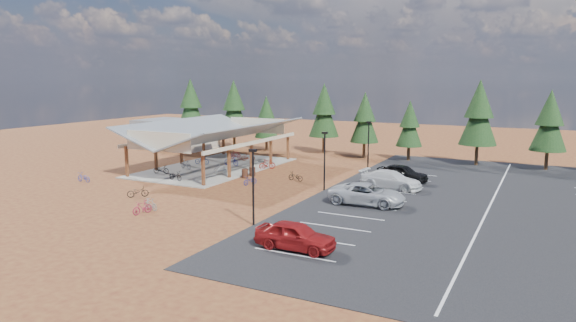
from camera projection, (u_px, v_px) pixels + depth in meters
The scene contains 37 objects.
ground at pixel (263, 189), 45.24m from camera, with size 140.00×140.00×0.00m, color #5F2719.
asphalt_lot at pixel (490, 205), 39.57m from camera, with size 27.00×44.00×0.04m, color black.
concrete_pad at pixel (215, 167), 55.87m from camera, with size 10.60×18.60×0.10m, color gray.
bike_pavilion at pixel (215, 133), 55.26m from camera, with size 11.65×19.40×4.97m.
outbuilding at pixel (178, 133), 71.50m from camera, with size 11.00×7.00×3.90m.
lamp_post_0 at pixel (253, 182), 33.72m from camera, with size 0.50×0.25×5.14m.
lamp_post_1 at pixel (325, 157), 44.27m from camera, with size 0.50×0.25×5.14m.
lamp_post_2 at pixel (368, 141), 54.82m from camera, with size 0.50×0.25×5.14m.
trash_bin_0 at pixel (245, 173), 50.21m from camera, with size 0.60×0.60×0.90m, color #3D2115.
trash_bin_1 at pixel (252, 172), 51.24m from camera, with size 0.60×0.60×0.90m, color #3D2115.
pine_0 at pixel (191, 104), 74.65m from camera, with size 4.12×4.12×9.61m.
pine_1 at pixel (234, 107), 70.75m from camera, with size 4.04×4.04×9.42m.
pine_2 at pixel (266, 117), 68.42m from camera, with size 3.15×3.15×7.35m.
pine_3 at pixel (324, 111), 65.82m from camera, with size 3.88×3.88×9.03m.
pine_4 at pixel (365, 118), 61.95m from camera, with size 3.45×3.45×8.03m.
pine_5 at pixel (410, 124), 60.09m from camera, with size 3.05×3.05×7.12m.
pine_6 at pixel (479, 113), 56.63m from camera, with size 4.10×4.10×9.56m.
pine_7 at pixel (550, 121), 53.77m from camera, with size 3.67×3.67×8.54m.
bike_0 at pixel (161, 169), 52.02m from camera, with size 0.58×1.67×0.88m, color black.
bike_1 at pixel (186, 164), 54.67m from camera, with size 0.47×1.66×1.00m, color gray.
bike_2 at pixel (202, 160), 57.60m from camera, with size 0.59×1.69×0.89m, color navy.
bike_3 at pixel (236, 155), 61.04m from camera, with size 0.47×1.68×1.01m, color maroon.
bike_4 at pixel (175, 176), 48.57m from camera, with size 0.61×1.76×0.92m, color black.
bike_5 at pixel (221, 169), 51.54m from camera, with size 0.48×1.71×1.03m, color #9FA2A7.
bike_6 at pixel (231, 161), 56.76m from camera, with size 0.65×1.86×0.98m, color #100F89.
bike_7 at pixel (248, 157), 59.83m from camera, with size 0.45×1.59×0.96m, color maroon.
bike_10 at pixel (84, 177), 48.31m from camera, with size 0.59×1.69×0.89m, color #2832A0.
bike_11 at pixel (142, 207), 36.96m from camera, with size 0.47×1.65×0.99m, color maroon.
bike_12 at pixel (138, 192), 42.22m from camera, with size 0.60×1.71×0.90m, color black.
bike_13 at pixel (151, 204), 38.02m from camera, with size 0.42×1.50×0.90m, color gray.
bike_14 at pixel (250, 180), 47.04m from camera, with size 0.54×1.54×0.81m, color navy.
bike_15 at pixel (267, 164), 55.02m from camera, with size 0.51×1.81×1.09m, color maroon.
bike_16 at pixel (296, 176), 48.83m from camera, with size 0.57×1.65×0.86m, color black.
car_0 at pixel (295, 235), 29.25m from camera, with size 1.90×4.72×1.61m, color maroon.
car_2 at pixel (367, 194), 39.57m from camera, with size 2.70×5.85×1.63m, color #AFB2B8.
car_3 at pixel (391, 180), 45.21m from camera, with size 2.22×5.46×1.58m, color silver.
car_4 at pixel (402, 173), 48.14m from camera, with size 1.94×4.82×1.64m, color black.
Camera 1 is at (22.08, -38.40, 9.77)m, focal length 32.00 mm.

